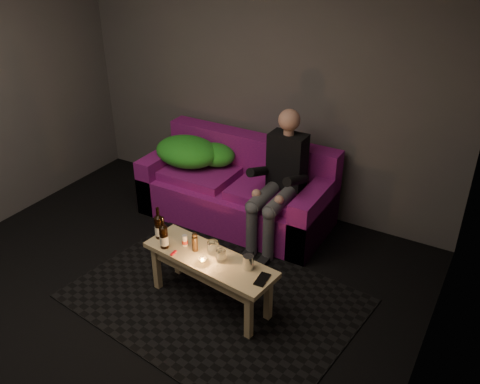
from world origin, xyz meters
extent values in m
plane|color=black|center=(0.00, 0.00, 0.00)|extent=(4.50, 4.50, 0.00)
plane|color=#504D50|center=(0.00, 2.25, 1.30)|extent=(4.00, 0.00, 4.00)
plane|color=#504D50|center=(2.00, 0.00, 1.30)|extent=(0.00, 4.50, 4.50)
cube|color=black|center=(0.46, 0.64, 0.00)|extent=(2.32, 1.81, 0.01)
cube|color=#6C0F74|center=(-0.01, 1.77, 0.19)|extent=(1.83, 0.82, 0.38)
cube|color=#6C0F74|center=(-0.01, 2.08, 0.59)|extent=(1.83, 0.20, 0.40)
cube|color=#6C0F74|center=(-0.83, 1.77, 0.28)|extent=(0.18, 0.82, 0.57)
cube|color=#6C0F74|center=(0.82, 1.77, 0.28)|extent=(0.18, 0.82, 0.57)
cube|color=#6C0F74|center=(-0.39, 1.72, 0.42)|extent=(0.69, 0.55, 0.09)
cube|color=#6C0F74|center=(0.38, 1.72, 0.42)|extent=(0.69, 0.55, 0.09)
ellipsoid|color=#319A1C|center=(-0.57, 1.77, 0.60)|extent=(0.66, 0.51, 0.27)
ellipsoid|color=#319A1C|center=(-0.32, 1.90, 0.58)|extent=(0.40, 0.33, 0.22)
ellipsoid|color=#319A1C|center=(-0.77, 1.88, 0.54)|extent=(0.29, 0.24, 0.15)
cube|color=black|center=(0.50, 1.82, 0.74)|extent=(0.33, 0.20, 0.50)
sphere|color=tan|center=(0.50, 1.82, 1.13)|extent=(0.19, 0.19, 0.19)
cylinder|color=#474951|center=(0.42, 1.53, 0.49)|extent=(0.13, 0.46, 0.13)
cylinder|color=#474951|center=(0.58, 1.53, 0.49)|extent=(0.13, 0.46, 0.13)
cylinder|color=#474951|center=(0.42, 1.31, 0.23)|extent=(0.10, 0.10, 0.47)
cylinder|color=#474951|center=(0.58, 1.31, 0.23)|extent=(0.10, 0.10, 0.47)
cube|color=black|center=(0.42, 1.26, 0.03)|extent=(0.08, 0.20, 0.05)
cube|color=black|center=(0.58, 1.26, 0.03)|extent=(0.08, 0.20, 0.05)
cube|color=tan|center=(0.46, 0.59, 0.42)|extent=(1.10, 0.47, 0.04)
cube|color=tan|center=(0.46, 0.59, 0.35)|extent=(0.96, 0.38, 0.10)
cube|color=tan|center=(-0.01, 0.52, 0.20)|extent=(0.05, 0.05, 0.40)
cube|color=tan|center=(0.02, 0.76, 0.20)|extent=(0.05, 0.05, 0.40)
cube|color=tan|center=(0.90, 0.41, 0.20)|extent=(0.05, 0.05, 0.40)
cube|color=tan|center=(0.93, 0.65, 0.20)|extent=(0.05, 0.05, 0.40)
cylinder|color=black|center=(-0.03, 0.61, 0.53)|extent=(0.07, 0.07, 0.18)
cylinder|color=white|center=(-0.03, 0.61, 0.50)|extent=(0.07, 0.07, 0.08)
cone|color=black|center=(-0.03, 0.61, 0.64)|extent=(0.07, 0.07, 0.03)
cylinder|color=black|center=(-0.03, 0.61, 0.66)|extent=(0.03, 0.03, 0.09)
cylinder|color=black|center=(0.09, 0.52, 0.53)|extent=(0.07, 0.07, 0.18)
cylinder|color=white|center=(0.09, 0.52, 0.50)|extent=(0.07, 0.07, 0.08)
cone|color=black|center=(0.09, 0.52, 0.63)|extent=(0.07, 0.07, 0.03)
cylinder|color=black|center=(0.09, 0.52, 0.66)|extent=(0.02, 0.02, 0.09)
cylinder|color=silver|center=(0.21, 0.62, 0.48)|extent=(0.06, 0.06, 0.09)
cylinder|color=black|center=(0.32, 0.60, 0.50)|extent=(0.06, 0.06, 0.12)
cylinder|color=white|center=(0.45, 0.64, 0.49)|extent=(0.10, 0.10, 0.10)
cylinder|color=white|center=(0.46, 0.50, 0.46)|extent=(0.06, 0.06, 0.04)
sphere|color=orange|center=(0.46, 0.50, 0.47)|extent=(0.02, 0.02, 0.02)
cylinder|color=white|center=(0.56, 0.59, 0.48)|extent=(0.09, 0.09, 0.09)
cylinder|color=#B2B5BA|center=(0.77, 0.61, 0.49)|extent=(0.10, 0.10, 0.11)
cube|color=black|center=(0.92, 0.55, 0.44)|extent=(0.09, 0.16, 0.01)
cube|color=red|center=(0.20, 0.49, 0.44)|extent=(0.02, 0.07, 0.01)
camera|label=1|loc=(2.20, -1.97, 2.70)|focal=38.00mm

